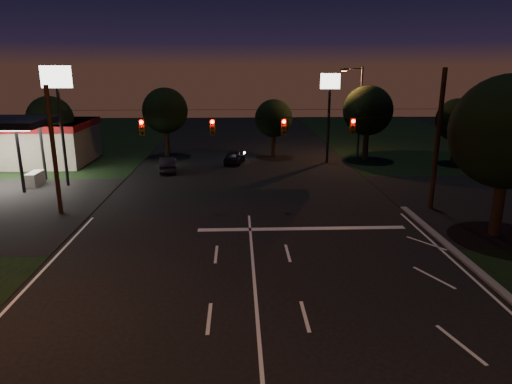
{
  "coord_description": "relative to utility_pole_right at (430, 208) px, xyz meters",
  "views": [
    {
      "loc": [
        -0.67,
        -13.19,
        9.11
      ],
      "look_at": [
        0.23,
        8.75,
        3.0
      ],
      "focal_mm": 32.0,
      "sensor_mm": 36.0,
      "label": 1
    }
  ],
  "objects": [
    {
      "name": "ground",
      "position": [
        -12.0,
        -15.0,
        0.0
      ],
      "size": [
        140.0,
        140.0,
        0.0
      ],
      "primitive_type": "plane",
      "color": "black",
      "rests_on": "ground"
    },
    {
      "name": "stop_bar",
      "position": [
        -9.0,
        -3.5,
        0.01
      ],
      "size": [
        12.0,
        0.5,
        0.01
      ],
      "primitive_type": "cube",
      "color": "silver",
      "rests_on": "ground"
    },
    {
      "name": "utility_pole_right",
      "position": [
        0.0,
        0.0,
        0.0
      ],
      "size": [
        0.3,
        0.3,
        9.0
      ],
      "primitive_type": "cylinder",
      "color": "black",
      "rests_on": "ground"
    },
    {
      "name": "utility_pole_left",
      "position": [
        -24.0,
        0.0,
        0.0
      ],
      "size": [
        0.28,
        0.28,
        8.0
      ],
      "primitive_type": "cylinder",
      "color": "black",
      "rests_on": "ground"
    },
    {
      "name": "signal_span",
      "position": [
        -12.0,
        -0.04,
        5.5
      ],
      "size": [
        24.0,
        0.4,
        1.56
      ],
      "color": "black",
      "rests_on": "ground"
    },
    {
      "name": "gas_station",
      "position": [
        -33.86,
        15.39,
        2.38
      ],
      "size": [
        14.2,
        16.1,
        5.25
      ],
      "color": "gray",
      "rests_on": "ground"
    },
    {
      "name": "pole_sign_left_near",
      "position": [
        -26.0,
        7.0,
        6.98
      ],
      "size": [
        2.2,
        0.3,
        9.1
      ],
      "color": "black",
      "rests_on": "ground"
    },
    {
      "name": "pole_sign_right",
      "position": [
        -4.0,
        15.0,
        6.24
      ],
      "size": [
        1.8,
        0.3,
        8.4
      ],
      "color": "black",
      "rests_on": "ground"
    },
    {
      "name": "street_light_right_far",
      "position": [
        -0.76,
        17.0,
        5.24
      ],
      "size": [
        2.2,
        0.35,
        9.0
      ],
      "color": "black",
      "rests_on": "ground"
    },
    {
      "name": "tree_right_near",
      "position": [
        1.53,
        -4.83,
        5.68
      ],
      "size": [
        6.0,
        6.0,
        8.76
      ],
      "color": "black",
      "rests_on": "ground"
    },
    {
      "name": "tree_far_a",
      "position": [
        -29.98,
        15.12,
        4.26
      ],
      "size": [
        4.2,
        4.2,
        6.42
      ],
      "color": "black",
      "rests_on": "ground"
    },
    {
      "name": "tree_far_b",
      "position": [
        -19.98,
        19.13,
        4.61
      ],
      "size": [
        4.6,
        4.6,
        6.98
      ],
      "color": "black",
      "rests_on": "ground"
    },
    {
      "name": "tree_far_c",
      "position": [
        -8.98,
        18.1,
        3.9
      ],
      "size": [
        3.8,
        3.8,
        5.86
      ],
      "color": "black",
      "rests_on": "ground"
    },
    {
      "name": "tree_far_d",
      "position": [
        0.02,
        16.13,
        4.83
      ],
      "size": [
        4.8,
        4.8,
        7.3
      ],
      "color": "black",
      "rests_on": "ground"
    },
    {
      "name": "tree_far_e",
      "position": [
        8.02,
        14.11,
        4.11
      ],
      "size": [
        4.0,
        4.0,
        6.18
      ],
      "color": "black",
      "rests_on": "ground"
    },
    {
      "name": "car_oncoming_a",
      "position": [
        -13.0,
        14.94,
        0.64
      ],
      "size": [
        2.26,
        3.97,
        1.27
      ],
      "primitive_type": "imported",
      "rotation": [
        0.0,
        0.0,
        2.93
      ],
      "color": "black",
      "rests_on": "ground"
    },
    {
      "name": "car_oncoming_b",
      "position": [
        -18.88,
        11.65,
        0.65
      ],
      "size": [
        1.92,
        4.12,
        1.31
      ],
      "primitive_type": "imported",
      "rotation": [
        0.0,
        0.0,
        3.28
      ],
      "color": "black",
      "rests_on": "ground"
    }
  ]
}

